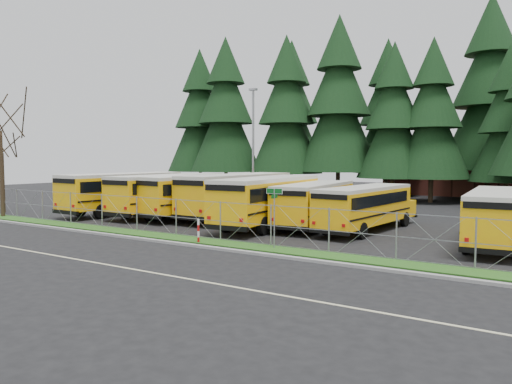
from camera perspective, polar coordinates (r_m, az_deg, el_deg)
ground at (r=25.69m, az=-0.93°, el=-5.46°), size 120.00×120.00×0.00m
curb at (r=23.22m, az=-5.26°, el=-6.35°), size 50.00×0.25×0.12m
grass_verge at (r=24.32m, az=-3.20°, el=-5.94°), size 50.00×1.40×0.06m
road_lane_line at (r=19.72m, az=-14.26°, el=-8.48°), size 50.00×0.12×0.01m
chainlink_fence at (r=24.74m, az=-2.24°, el=-3.49°), size 44.00×0.10×2.00m
brick_building at (r=61.53m, az=25.57°, el=2.47°), size 22.00×10.00×6.00m
bus_0 at (r=38.64m, az=-14.52°, el=-0.15°), size 3.10×11.63×3.03m
bus_1 at (r=36.65m, az=-9.62°, el=-0.34°), size 2.74×11.34×2.97m
bus_2 at (r=35.18m, az=-5.68°, el=-0.48°), size 4.06×11.58×2.97m
bus_3 at (r=34.39m, az=-1.81°, el=-0.49°), size 2.91×11.73×3.07m
bus_4 at (r=30.39m, az=1.72°, el=-1.13°), size 3.69×11.70×3.02m
bus_5 at (r=30.62m, az=6.98°, el=-1.45°), size 3.60×10.36×2.66m
bus_6 at (r=29.17m, az=12.59°, el=-1.88°), size 2.98×9.95×2.57m
bus_east at (r=26.33m, az=25.86°, el=-2.72°), size 3.20×10.27×2.65m
street_sign at (r=22.84m, az=2.11°, el=-1.50°), size 0.84×0.55×2.81m
striped_bollard at (r=24.72m, az=-6.60°, el=-4.46°), size 0.11×0.11×1.20m
light_standard at (r=43.46m, az=-0.33°, el=5.68°), size 0.70×0.35×10.14m
conifer_0 at (r=61.21m, az=-6.41°, el=8.08°), size 7.78×7.78×17.21m
conifer_1 at (r=57.14m, az=-3.47°, el=8.66°), size 8.03×8.03×17.75m
conifer_2 at (r=53.48m, az=3.49°, el=8.63°), size 7.73×7.73×17.09m
conifer_3 at (r=52.40m, az=9.43°, el=9.56°), size 8.45×8.45×18.69m
conifer_4 at (r=49.82m, az=15.45°, el=7.74°), size 6.87×6.87×15.20m
conifer_5 at (r=49.40m, az=19.51°, el=7.75°), size 6.92×6.92×15.30m
conifer_6 at (r=49.09m, az=26.86°, el=6.85°), size 6.36×6.36×14.06m
conifer_10 at (r=63.04m, az=4.07°, el=8.65°), size 8.46×8.46×18.70m
conifer_11 at (r=57.00m, az=14.76°, el=8.23°), size 7.74×7.74×17.13m
conifer_12 at (r=55.13m, az=25.14°, el=9.81°), size 9.19×9.19×20.32m
bare_tree_0 at (r=39.42m, az=-27.13°, el=3.74°), size 6.09×6.09×8.69m
bare_tree_1 at (r=42.81m, az=-27.00°, el=2.27°), size 4.56×4.56×6.51m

